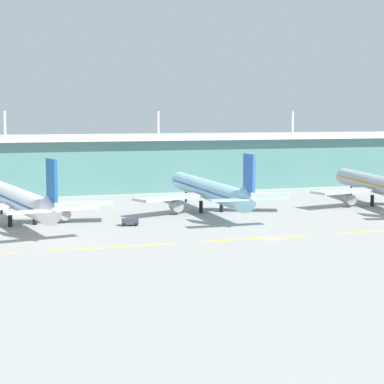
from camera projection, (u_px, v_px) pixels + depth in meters
name	position (u px, v px, depth m)	size (l,w,h in m)	color
ground_plane	(270.00, 238.00, 154.30)	(600.00, 600.00, 0.00)	#9E9E99
terminal_building	(155.00, 161.00, 256.78)	(288.00, 34.00, 30.07)	slate
airliner_near_middle	(20.00, 200.00, 171.87)	(47.79, 64.64, 18.90)	white
airliner_center	(210.00, 190.00, 195.13)	(48.80, 69.34, 18.90)	#9ED1EA
airliner_far_middle	(380.00, 185.00, 208.77)	(48.14, 70.88, 18.90)	#ADB2BC
taxiway_stripe_mid_west	(113.00, 247.00, 143.48)	(28.00, 0.70, 0.04)	yellow
taxiway_stripe_centre	(257.00, 238.00, 153.56)	(28.00, 0.70, 0.04)	yellow
taxiway_stripe_mid_east	(384.00, 231.00, 163.65)	(28.00, 0.70, 0.04)	yellow
pushback_tug	(130.00, 221.00, 171.31)	(4.82, 3.32, 1.85)	#333842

